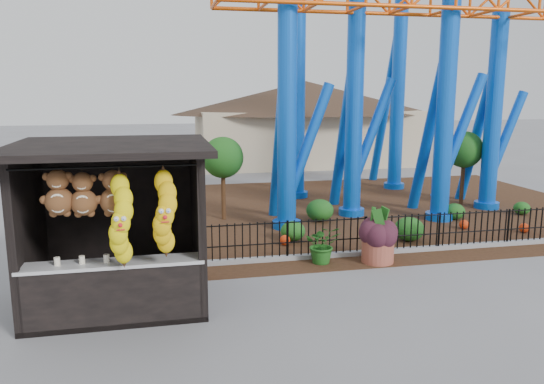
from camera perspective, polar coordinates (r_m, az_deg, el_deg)
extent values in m
plane|color=slate|center=(10.06, 1.30, -12.88)|extent=(120.00, 120.00, 0.00)
cube|color=#331E11|center=(18.48, 7.65, -1.92)|extent=(18.00, 12.00, 0.02)
cube|color=gray|center=(14.02, 14.57, -6.06)|extent=(18.00, 0.18, 0.12)
cube|color=black|center=(10.95, -16.01, -11.01)|extent=(3.20, 2.60, 0.10)
cube|color=black|center=(11.71, -15.98, -2.16)|extent=(3.20, 0.12, 3.00)
cube|color=black|center=(10.74, -24.64, -3.88)|extent=(0.12, 2.60, 3.00)
cube|color=black|center=(10.49, -7.99, -3.31)|extent=(0.12, 2.60, 3.00)
cube|color=black|center=(9.99, -16.99, 4.71)|extent=(3.50, 3.40, 0.12)
cube|color=black|center=(9.58, -26.14, -5.70)|extent=(0.14, 0.14, 3.00)
cube|color=black|center=(9.31, -7.50, -5.13)|extent=(0.14, 0.14, 3.00)
cube|color=black|center=(9.79, -16.56, -10.55)|extent=(3.00, 0.50, 1.10)
cube|color=silver|center=(9.60, -16.74, -7.37)|extent=(3.10, 0.55, 0.06)
cylinder|color=black|center=(8.83, -17.54, 2.56)|extent=(2.90, 0.04, 0.04)
cylinder|color=blue|center=(15.41, 1.63, 8.77)|extent=(0.56, 0.56, 7.00)
cylinder|color=blue|center=(15.89, 1.57, -3.50)|extent=(0.84, 0.84, 0.24)
cylinder|color=blue|center=(17.29, 8.86, 9.37)|extent=(0.56, 0.56, 7.30)
cylinder|color=blue|center=(17.73, 8.53, -2.11)|extent=(0.84, 0.84, 0.24)
cylinder|color=blue|center=(17.28, 18.19, 9.30)|extent=(0.56, 0.56, 7.50)
cylinder|color=blue|center=(17.71, 17.51, -2.51)|extent=(0.84, 0.84, 0.24)
cylinder|color=blue|center=(19.64, 22.72, 7.80)|extent=(0.56, 0.56, 6.60)
cylinder|color=blue|center=(20.02, 22.07, -1.31)|extent=(0.84, 0.84, 0.24)
cylinder|color=blue|center=(20.14, 2.80, 12.79)|extent=(0.56, 0.56, 9.50)
cylinder|color=blue|center=(20.50, 2.68, -0.25)|extent=(0.84, 0.84, 0.24)
cylinder|color=blue|center=(22.65, 13.53, 13.55)|extent=(0.56, 0.56, 10.50)
cylinder|color=blue|center=(22.95, 12.97, 0.67)|extent=(0.84, 0.84, 0.24)
cylinder|color=blue|center=(16.33, 0.87, 5.81)|extent=(0.36, 2.21, 5.85)
cylinder|color=blue|center=(15.94, 3.81, 5.04)|extent=(1.62, 0.32, 3.73)
cylinder|color=blue|center=(18.18, 7.76, 6.58)|extent=(0.36, 2.29, 6.10)
cylinder|color=blue|center=(17.89, 10.52, 5.84)|extent=(1.67, 0.32, 3.88)
cylinder|color=blue|center=(18.10, 16.59, 6.45)|extent=(0.36, 2.34, 6.26)
cylinder|color=blue|center=(17.95, 19.44, 5.65)|extent=(1.71, 0.32, 3.99)
cylinder|color=blue|center=(20.44, 21.12, 5.67)|extent=(0.36, 2.10, 5.53)
cylinder|color=blue|center=(20.35, 23.67, 5.00)|extent=(1.54, 0.32, 3.52)
cylinder|color=#994937|center=(12.97, 11.30, -6.14)|extent=(0.83, 0.83, 0.62)
ellipsoid|color=#32141E|center=(12.80, 11.40, -3.44)|extent=(0.70, 0.70, 0.64)
imported|color=#1C601D|center=(12.68, 5.47, -5.60)|extent=(0.96, 0.87, 0.94)
ellipsoid|color=#1A4E17|center=(14.51, 2.26, -4.21)|extent=(0.67, 0.67, 0.54)
ellipsoid|color=#1A4E17|center=(14.96, 14.53, -3.88)|extent=(0.81, 0.81, 0.65)
ellipsoid|color=#1A4E17|center=(17.86, 19.05, -1.99)|extent=(0.64, 0.64, 0.51)
ellipsoid|color=#1A4E17|center=(16.72, 5.16, -1.97)|extent=(0.86, 0.86, 0.69)
ellipsoid|color=#1A4E17|center=(19.42, 25.28, -1.58)|extent=(0.53, 0.53, 0.42)
sphere|color=red|center=(14.10, 1.41, -5.20)|extent=(0.28, 0.28, 0.28)
sphere|color=red|center=(15.24, 12.45, -4.23)|extent=(0.28, 0.28, 0.28)
sphere|color=red|center=(16.73, 19.95, -3.30)|extent=(0.28, 0.28, 0.28)
sphere|color=red|center=(16.98, 25.48, -3.51)|extent=(0.28, 0.28, 0.28)
cube|color=#BFAD8C|center=(30.19, 3.64, 5.93)|extent=(12.00, 6.00, 3.00)
cone|color=#332319|center=(30.08, 3.70, 10.49)|extent=(15.00, 15.00, 1.80)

